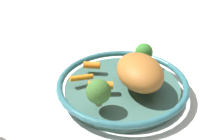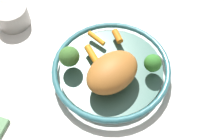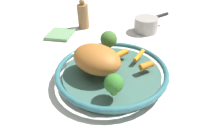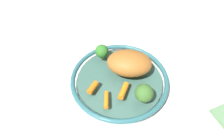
{
  "view_description": "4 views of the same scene",
  "coord_description": "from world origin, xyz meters",
  "px_view_note": "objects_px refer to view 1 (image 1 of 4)",
  "views": [
    {
      "loc": [
        0.35,
        -0.59,
        0.5
      ],
      "look_at": [
        -0.03,
        -0.01,
        0.07
      ],
      "focal_mm": 48.96,
      "sensor_mm": 36.0,
      "label": 1
    },
    {
      "loc": [
        0.45,
        0.05,
        0.72
      ],
      "look_at": [
        0.02,
        0.0,
        0.06
      ],
      "focal_mm": 43.91,
      "sensor_mm": 36.0,
      "label": 2
    },
    {
      "loc": [
        0.02,
        0.49,
        0.39
      ],
      "look_at": [
        0.0,
        0.03,
        0.06
      ],
      "focal_mm": 30.87,
      "sensor_mm": 36.0,
      "label": 3
    },
    {
      "loc": [
        -0.27,
        -0.35,
        0.6
      ],
      "look_at": [
        -0.02,
        0.03,
        0.07
      ],
      "focal_mm": 31.82,
      "sensor_mm": 36.0,
      "label": 4
    }
  ],
  "objects_px": {
    "serving_bowl": "(123,87)",
    "broccoli_floret_large": "(98,92)",
    "roast_chicken_piece": "(140,72)",
    "baby_carrot_left": "(92,65)",
    "baby_carrot_center": "(101,85)",
    "baby_carrot_back": "(81,78)",
    "broccoli_floret_small": "(145,53)"
  },
  "relations": [
    {
      "from": "roast_chicken_piece",
      "to": "broccoli_floret_small",
      "type": "distance_m",
      "value": 0.12
    },
    {
      "from": "baby_carrot_center",
      "to": "broccoli_floret_small",
      "type": "bearing_deg",
      "value": 79.61
    },
    {
      "from": "serving_bowl",
      "to": "baby_carrot_back",
      "type": "xyz_separation_m",
      "value": [
        -0.09,
        -0.06,
        0.03
      ]
    },
    {
      "from": "roast_chicken_piece",
      "to": "baby_carrot_center",
      "type": "distance_m",
      "value": 0.11
    },
    {
      "from": "baby_carrot_center",
      "to": "broccoli_floret_large",
      "type": "relative_size",
      "value": 0.94
    },
    {
      "from": "serving_bowl",
      "to": "broccoli_floret_small",
      "type": "distance_m",
      "value": 0.13
    },
    {
      "from": "baby_carrot_left",
      "to": "broccoli_floret_small",
      "type": "relative_size",
      "value": 0.79
    },
    {
      "from": "roast_chicken_piece",
      "to": "broccoli_floret_large",
      "type": "height_order",
      "value": "roast_chicken_piece"
    },
    {
      "from": "serving_bowl",
      "to": "baby_carrot_left",
      "type": "xyz_separation_m",
      "value": [
        -0.11,
        0.01,
        0.03
      ]
    },
    {
      "from": "roast_chicken_piece",
      "to": "broccoli_floret_large",
      "type": "bearing_deg",
      "value": -107.2
    },
    {
      "from": "roast_chicken_piece",
      "to": "baby_carrot_center",
      "type": "xyz_separation_m",
      "value": [
        -0.07,
        -0.07,
        -0.03
      ]
    },
    {
      "from": "roast_chicken_piece",
      "to": "broccoli_floret_large",
      "type": "relative_size",
      "value": 2.35
    },
    {
      "from": "roast_chicken_piece",
      "to": "baby_carrot_back",
      "type": "xyz_separation_m",
      "value": [
        -0.14,
        -0.07,
        -0.03
      ]
    },
    {
      "from": "baby_carrot_center",
      "to": "baby_carrot_back",
      "type": "relative_size",
      "value": 1.01
    },
    {
      "from": "baby_carrot_center",
      "to": "broccoli_floret_large",
      "type": "bearing_deg",
      "value": -58.86
    },
    {
      "from": "broccoli_floret_small",
      "to": "baby_carrot_left",
      "type": "bearing_deg",
      "value": -135.17
    },
    {
      "from": "broccoli_floret_large",
      "to": "baby_carrot_left",
      "type": "bearing_deg",
      "value": 131.69
    },
    {
      "from": "baby_carrot_center",
      "to": "roast_chicken_piece",
      "type": "bearing_deg",
      "value": 42.99
    },
    {
      "from": "serving_bowl",
      "to": "baby_carrot_center",
      "type": "relative_size",
      "value": 5.56
    },
    {
      "from": "serving_bowl",
      "to": "roast_chicken_piece",
      "type": "xyz_separation_m",
      "value": [
        0.05,
        0.01,
        0.06
      ]
    },
    {
      "from": "broccoli_floret_large",
      "to": "broccoli_floret_small",
      "type": "bearing_deg",
      "value": 90.52
    },
    {
      "from": "broccoli_floret_large",
      "to": "baby_carrot_back",
      "type": "bearing_deg",
      "value": 148.06
    },
    {
      "from": "serving_bowl",
      "to": "broccoli_floret_large",
      "type": "xyz_separation_m",
      "value": [
        0.01,
        -0.12,
        0.06
      ]
    },
    {
      "from": "baby_carrot_left",
      "to": "broccoli_floret_large",
      "type": "height_order",
      "value": "broccoli_floret_large"
    },
    {
      "from": "baby_carrot_back",
      "to": "baby_carrot_center",
      "type": "bearing_deg",
      "value": -3.95
    },
    {
      "from": "serving_bowl",
      "to": "baby_carrot_left",
      "type": "bearing_deg",
      "value": 176.15
    },
    {
      "from": "baby_carrot_left",
      "to": "baby_carrot_back",
      "type": "xyz_separation_m",
      "value": [
        0.01,
        -0.06,
        -0.0
      ]
    },
    {
      "from": "baby_carrot_back",
      "to": "broccoli_floret_small",
      "type": "distance_m",
      "value": 0.2
    },
    {
      "from": "broccoli_floret_small",
      "to": "serving_bowl",
      "type": "bearing_deg",
      "value": -91.99
    },
    {
      "from": "broccoli_floret_small",
      "to": "broccoli_floret_large",
      "type": "xyz_separation_m",
      "value": [
        0.0,
        -0.24,
        0.0
      ]
    },
    {
      "from": "roast_chicken_piece",
      "to": "baby_carrot_back",
      "type": "relative_size",
      "value": 2.54
    },
    {
      "from": "serving_bowl",
      "to": "broccoli_floret_large",
      "type": "bearing_deg",
      "value": -87.01
    }
  ]
}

